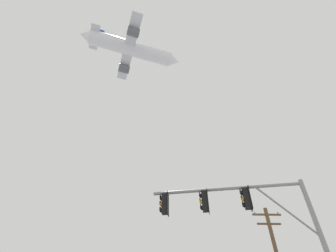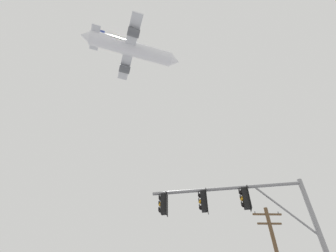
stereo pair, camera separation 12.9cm
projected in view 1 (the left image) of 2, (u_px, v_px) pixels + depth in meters
The scene contains 2 objects.
signal_pole_near at pixel (248, 218), 10.39m from camera, with size 6.55×1.43×6.78m.
airplane at pixel (131, 49), 49.84m from camera, with size 19.72×15.23×5.44m.
Camera 1 is at (-0.66, -3.04, 1.40)m, focal length 26.98 mm.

